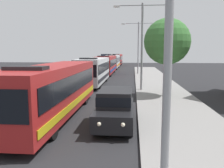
% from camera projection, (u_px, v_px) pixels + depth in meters
% --- Properties ---
extents(bus_lead, '(2.58, 12.11, 3.21)m').
position_uv_depth(bus_lead, '(55.00, 88.00, 13.90)').
color(bus_lead, maroon).
rests_on(bus_lead, ground_plane).
extents(bus_second_in_line, '(2.58, 10.63, 3.21)m').
position_uv_depth(bus_second_in_line, '(94.00, 70.00, 27.54)').
color(bus_second_in_line, silver).
rests_on(bus_second_in_line, ground_plane).
extents(bus_middle, '(2.58, 12.42, 3.21)m').
position_uv_depth(bus_middle, '(106.00, 64.00, 40.01)').
color(bus_middle, maroon).
rests_on(bus_middle, ground_plane).
extents(bus_fourth_in_line, '(2.58, 11.21, 3.21)m').
position_uv_depth(bus_fourth_in_line, '(113.00, 61.00, 53.46)').
color(bus_fourth_in_line, silver).
rests_on(bus_fourth_in_line, ground_plane).
extents(bus_rear, '(2.58, 11.71, 3.21)m').
position_uv_depth(bus_rear, '(117.00, 59.00, 66.46)').
color(bus_rear, maroon).
rests_on(bus_rear, ground_plane).
extents(white_suv, '(1.86, 4.56, 1.90)m').
position_uv_depth(white_suv, '(115.00, 106.00, 12.12)').
color(white_suv, black).
rests_on(white_suv, ground_plane).
extents(box_truck_oncoming, '(2.35, 7.11, 3.15)m').
position_uv_depth(box_truck_oncoming, '(106.00, 59.00, 67.73)').
color(box_truck_oncoming, navy).
rests_on(box_truck_oncoming, ground_plane).
extents(streetlamp_mid, '(5.41, 0.28, 8.17)m').
position_uv_depth(streetlamp_mid, '(142.00, 38.00, 22.30)').
color(streetlamp_mid, gray).
rests_on(streetlamp_mid, sidewalk).
extents(streetlamp_far, '(5.68, 0.28, 8.53)m').
position_uv_depth(streetlamp_far, '(138.00, 43.00, 39.32)').
color(streetlamp_far, gray).
rests_on(streetlamp_far, sidewalk).
extents(roadside_tree, '(3.80, 3.80, 6.41)m').
position_uv_depth(roadside_tree, '(167.00, 42.00, 19.35)').
color(roadside_tree, '#4C3823').
rests_on(roadside_tree, sidewalk).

